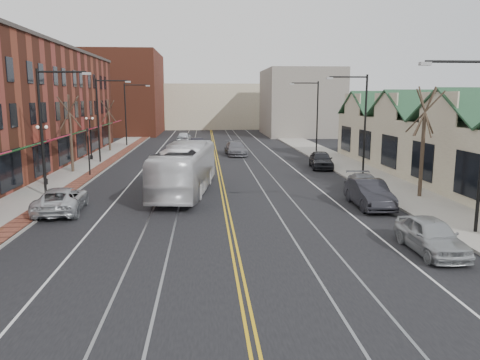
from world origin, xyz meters
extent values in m
plane|color=black|center=(0.00, 0.00, 0.00)|extent=(160.00, 160.00, 0.00)
cube|color=gray|center=(-12.00, 20.00, 0.07)|extent=(4.00, 120.00, 0.15)
cube|color=gray|center=(12.00, 20.00, 0.07)|extent=(4.00, 120.00, 0.15)
cube|color=#B9AD8E|center=(18.00, 20.00, 2.30)|extent=(8.00, 36.00, 4.60)
cube|color=brown|center=(-16.00, 70.00, 7.00)|extent=(14.00, 18.00, 14.00)
cube|color=#B9AD8E|center=(0.00, 85.00, 4.50)|extent=(22.00, 14.00, 9.00)
cube|color=slate|center=(15.00, 65.00, 5.50)|extent=(12.00, 16.00, 11.00)
cylinder|color=black|center=(-11.50, 16.00, 4.15)|extent=(0.16, 0.16, 8.00)
cylinder|color=black|center=(-10.00, 16.00, 7.95)|extent=(3.00, 0.12, 0.12)
cube|color=#999999|center=(-8.50, 16.00, 7.85)|extent=(0.50, 0.25, 0.15)
cylinder|color=black|center=(-11.50, 32.00, 4.15)|extent=(0.16, 0.16, 8.00)
cylinder|color=black|center=(-10.00, 32.00, 7.95)|extent=(3.00, 0.12, 0.12)
cube|color=#999999|center=(-8.50, 32.00, 7.85)|extent=(0.50, 0.25, 0.15)
cylinder|color=black|center=(-11.50, 48.00, 4.15)|extent=(0.16, 0.16, 8.00)
cylinder|color=black|center=(-10.00, 48.00, 7.95)|extent=(3.00, 0.12, 0.12)
cube|color=#999999|center=(-8.50, 48.00, 7.85)|extent=(0.50, 0.25, 0.15)
cylinder|color=black|center=(10.00, 6.00, 7.95)|extent=(3.00, 0.12, 0.12)
cube|color=#999999|center=(8.50, 6.00, 7.85)|extent=(0.50, 0.25, 0.15)
cylinder|color=black|center=(11.50, 22.00, 4.15)|extent=(0.16, 0.16, 8.00)
cylinder|color=black|center=(10.00, 22.00, 7.95)|extent=(3.00, 0.12, 0.12)
cube|color=#999999|center=(8.50, 22.00, 7.85)|extent=(0.50, 0.25, 0.15)
cylinder|color=black|center=(11.50, 38.00, 4.15)|extent=(0.16, 0.16, 8.00)
cylinder|color=black|center=(10.00, 38.00, 7.95)|extent=(3.00, 0.12, 0.12)
cube|color=#999999|center=(8.50, 38.00, 7.85)|extent=(0.50, 0.25, 0.15)
cylinder|color=black|center=(-12.80, 20.00, 0.35)|extent=(0.28, 0.28, 0.40)
cylinder|color=black|center=(-12.80, 20.00, 2.15)|extent=(0.14, 0.14, 4.00)
cube|color=black|center=(-12.80, 20.00, 4.15)|extent=(0.60, 0.06, 0.06)
sphere|color=white|center=(-13.10, 20.00, 4.30)|extent=(0.24, 0.24, 0.24)
sphere|color=white|center=(-12.50, 20.00, 4.30)|extent=(0.24, 0.24, 0.24)
cylinder|color=black|center=(-12.80, 34.00, 0.35)|extent=(0.28, 0.28, 0.40)
cylinder|color=black|center=(-12.80, 34.00, 2.15)|extent=(0.14, 0.14, 4.00)
cube|color=black|center=(-12.80, 34.00, 4.15)|extent=(0.60, 0.06, 0.06)
sphere|color=white|center=(-13.10, 34.00, 4.30)|extent=(0.24, 0.24, 0.24)
sphere|color=white|center=(-12.50, 34.00, 4.30)|extent=(0.24, 0.24, 0.24)
cylinder|color=#382B21|center=(-12.50, 26.00, 2.60)|extent=(0.24, 0.24, 4.90)
cylinder|color=#382B21|center=(-12.50, 26.00, 5.15)|extent=(0.58, 1.37, 2.90)
cylinder|color=#382B21|center=(-12.50, 26.00, 5.15)|extent=(1.60, 0.66, 2.78)
cylinder|color=#382B21|center=(-12.50, 26.00, 5.15)|extent=(0.53, 1.23, 2.96)
cylinder|color=#382B21|center=(-12.50, 26.00, 5.15)|extent=(1.69, 1.03, 2.64)
cylinder|color=#382B21|center=(-12.50, 26.00, 5.15)|extent=(1.78, 1.29, 2.48)
cylinder|color=#382B21|center=(-12.50, 42.00, 2.42)|extent=(0.24, 0.24, 4.55)
cylinder|color=#382B21|center=(-12.50, 42.00, 4.80)|extent=(0.55, 1.28, 2.69)
cylinder|color=#382B21|center=(-12.50, 42.00, 4.80)|extent=(1.49, 0.62, 2.58)
cylinder|color=#382B21|center=(-12.50, 42.00, 4.80)|extent=(0.50, 1.15, 2.75)
cylinder|color=#382B21|center=(-12.50, 42.00, 4.80)|extent=(1.57, 0.97, 2.45)
cylinder|color=#382B21|center=(-12.50, 42.00, 4.80)|extent=(1.66, 1.20, 2.30)
cylinder|color=#382B21|center=(12.50, 14.00, 2.78)|extent=(0.24, 0.24, 5.25)
cylinder|color=#382B21|center=(12.50, 14.00, 5.50)|extent=(0.61, 1.46, 3.10)
cylinder|color=#382B21|center=(12.50, 14.00, 5.50)|extent=(1.70, 0.70, 2.97)
cylinder|color=#382B21|center=(12.50, 14.00, 5.50)|extent=(0.56, 1.31, 3.17)
cylinder|color=#382B21|center=(12.50, 14.00, 5.50)|extent=(1.80, 1.10, 2.82)
cylinder|color=#382B21|center=(12.50, 14.00, 5.50)|extent=(1.90, 1.37, 2.65)
cylinder|color=black|center=(-10.60, 24.00, 1.75)|extent=(0.12, 0.12, 3.20)
imported|color=black|center=(-10.60, 24.00, 3.50)|extent=(0.18, 0.15, 0.90)
imported|color=silver|center=(-2.56, 16.80, 1.64)|extent=(4.20, 12.04, 3.28)
imported|color=silver|center=(-9.30, 11.88, 0.72)|extent=(2.88, 5.40, 1.44)
imported|color=#9EA2A5|center=(8.14, 3.63, 0.74)|extent=(1.76, 4.35, 1.48)
imported|color=#222227|center=(8.39, 11.78, 0.81)|extent=(1.82, 4.96, 1.62)
imported|color=slate|center=(9.30, 15.22, 0.67)|extent=(2.34, 4.81, 1.35)
imported|color=#222327|center=(9.30, 27.01, 0.79)|extent=(2.37, 4.84, 1.59)
imported|color=#232228|center=(-2.22, 44.50, 0.71)|extent=(1.64, 4.38, 1.43)
imported|color=slate|center=(2.21, 37.37, 0.77)|extent=(2.48, 5.41, 1.53)
imported|color=silver|center=(-4.16, 52.76, 0.77)|extent=(2.17, 4.63, 1.53)
camera|label=1|loc=(-1.19, -14.43, 6.41)|focal=35.00mm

